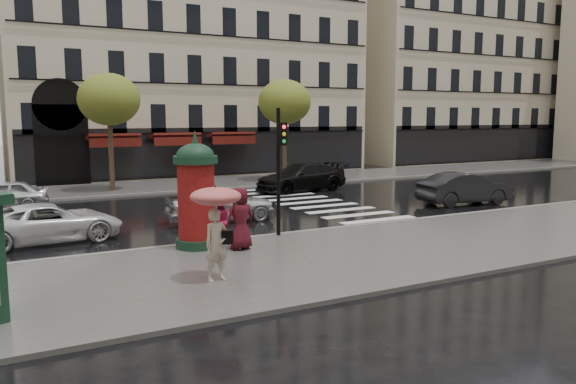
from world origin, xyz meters
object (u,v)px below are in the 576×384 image
morris_column (196,192)px  traffic_light (280,159)px  car_silver (220,203)px  car_darkgrey (465,188)px  woman_umbrella (216,217)px  car_black (301,177)px  woman_red (220,221)px  car_far_silver (1,195)px  car_white (49,223)px  man_burgundy (240,218)px

morris_column → traffic_light: 3.27m
car_silver → car_darkgrey: size_ratio=0.94×
woman_umbrella → car_black: woman_umbrella is taller
car_darkgrey → car_black: car_black is taller
woman_red → car_far_silver: (-6.08, 11.82, -0.21)m
woman_umbrella → car_darkgrey: bearing=23.6°
car_white → car_far_silver: car_far_silver is taller
man_burgundy → morris_column: 1.65m
car_silver → car_white: 6.59m
car_silver → car_white: bearing=98.7°
man_burgundy → morris_column: size_ratio=0.52×
woman_umbrella → morris_column: bearing=78.4°
woman_red → car_darkgrey: bearing=-158.9°
car_darkgrey → car_white: 18.73m
car_white → man_burgundy: bearing=-137.5°
car_silver → car_far_silver: (-7.82, 7.41, -0.07)m
car_darkgrey → morris_column: bearing=108.5°
car_black → woman_red: bearing=-46.0°
car_white → car_black: car_black is taller
morris_column → car_white: 5.51m
man_burgundy → traffic_light: (2.03, 1.23, 1.70)m
traffic_light → car_black: traffic_light is taller
woman_umbrella → car_far_silver: (-4.53, 15.58, -1.05)m
woman_red → man_burgundy: size_ratio=0.80×
morris_column → car_black: size_ratio=0.67×
traffic_light → car_black: (6.97, 10.82, -2.00)m
traffic_light → car_darkgrey: bearing=13.1°
morris_column → car_far_silver: (-5.30, 11.82, -1.22)m
traffic_light → car_white: 8.14m
woman_red → man_burgundy: 0.99m
morris_column → car_silver: 5.21m
man_burgundy → car_far_silver: (-6.41, 12.74, -0.41)m
car_far_silver → morris_column: bearing=25.7°
man_burgundy → car_far_silver: size_ratio=0.48×
traffic_light → car_silver: 4.62m
traffic_light → man_burgundy: bearing=-148.8°
woman_umbrella → morris_column: 3.84m
woman_umbrella → woman_red: woman_umbrella is taller
car_silver → car_black: bearing=-47.1°
woman_red → car_white: (-4.79, 3.57, -0.23)m
car_silver → car_white: (-6.54, -0.84, -0.09)m
man_burgundy → car_silver: size_ratio=0.44×
woman_umbrella → car_far_silver: bearing=106.2°
man_burgundy → car_silver: bearing=-109.1°
morris_column → car_darkgrey: 15.06m
car_black → morris_column: bearing=-48.3°
man_burgundy → car_black: man_burgundy is taller
car_far_silver → car_silver: bearing=48.0°
car_darkgrey → car_far_silver: bearing=73.1°
car_silver → car_far_silver: 10.78m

